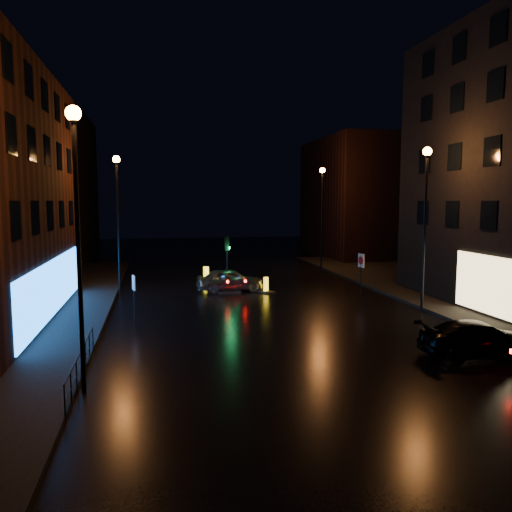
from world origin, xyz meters
The scene contains 16 objects.
ground centered at (0.00, 0.00, 0.00)m, with size 120.00×120.00×0.00m, color black.
pavement_right centered at (14.00, 8.00, 0.07)m, with size 12.00×44.00×0.15m, color black.
building_far_left centered at (-16.00, 35.00, 7.00)m, with size 8.00×16.00×14.00m, color black.
building_far_right centered at (15.00, 32.00, 6.00)m, with size 8.00×14.00×12.00m, color black.
street_lamp_lnear centered at (-7.80, -2.00, 5.56)m, with size 0.44×0.44×8.37m.
street_lamp_lfar centered at (-7.80, 14.00, 5.56)m, with size 0.44×0.44×8.37m.
street_lamp_rnear centered at (7.80, 6.00, 5.56)m, with size 0.44×0.44×8.37m.
street_lamp_rfar centered at (7.80, 22.00, 5.56)m, with size 0.44×0.44×8.37m.
traffic_signal centered at (-1.20, 14.00, 0.50)m, with size 1.40×2.40×3.45m.
guard_railing centered at (-8.00, -1.00, 0.74)m, with size 0.05×6.04×1.00m.
silver_hatchback centered at (-1.03, 13.81, 0.72)m, with size 1.69×4.21×1.43m, color #ABADB3.
dark_sedan centered at (6.01, -1.19, 0.64)m, with size 1.80×4.43×1.28m, color black.
bollard_near centered at (1.09, 12.89, 0.21)m, with size 1.10×1.29×0.95m.
bollard_far centered at (-2.25, 16.85, 0.26)m, with size 1.23×1.55×1.19m.
road_sign_left centered at (-6.67, 6.95, 1.64)m, with size 0.18×0.52×2.19m.
road_sign_right centered at (6.50, 10.81, 1.90)m, with size 0.17×0.61×2.54m.
Camera 1 is at (-5.60, -17.11, 5.70)m, focal length 35.00 mm.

